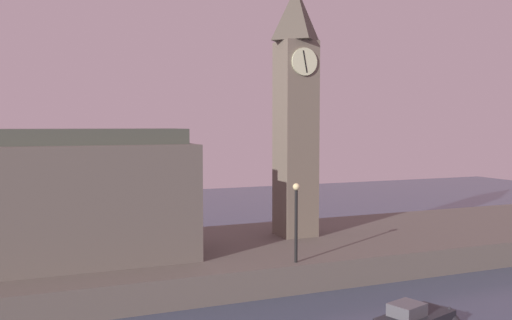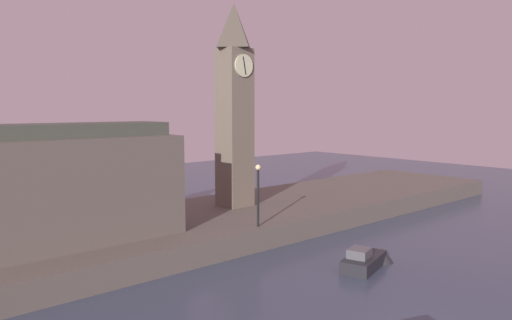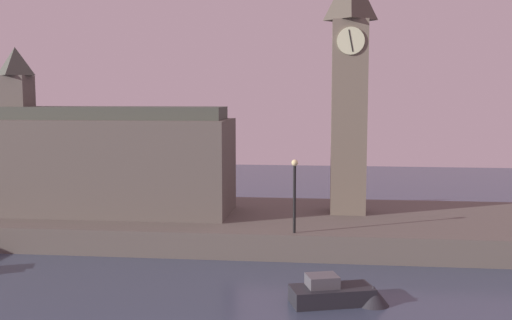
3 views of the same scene
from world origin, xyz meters
name	(u,v)px [view 3 (image 3 of 3)]	position (x,y,z in m)	size (l,w,h in m)	color
far_embankment	(244,224)	(0.00, 20.00, 0.75)	(70.00, 12.00, 1.50)	#5B544C
clock_tower	(349,86)	(6.62, 20.96, 9.61)	(2.44, 2.48, 15.65)	#6B6051
parliament_hall	(110,160)	(-8.64, 19.36, 4.88)	(14.90, 5.58, 10.65)	#5B544C
streetlamp	(295,188)	(3.50, 14.65, 4.03)	(0.36, 0.36, 4.07)	black
boat_barge_dark	(342,294)	(5.93, 7.71, 0.45)	(4.61, 2.56, 1.29)	#232328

